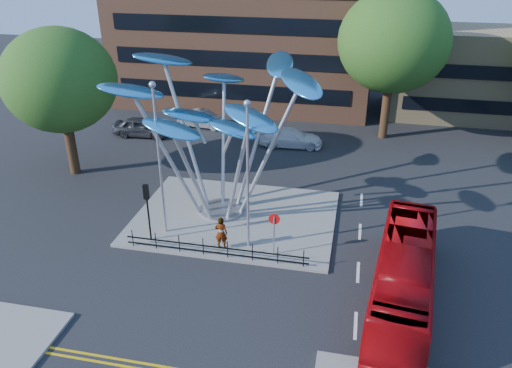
% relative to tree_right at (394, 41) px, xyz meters
% --- Properties ---
extents(ground, '(120.00, 120.00, 0.00)m').
position_rel_tree_right_xyz_m(ground, '(-8.00, -22.00, -8.04)').
color(ground, black).
rests_on(ground, ground).
extents(traffic_island, '(12.00, 9.00, 0.15)m').
position_rel_tree_right_xyz_m(traffic_island, '(-9.00, -16.00, -7.96)').
color(traffic_island, slate).
rests_on(traffic_island, ground).
extents(low_building_near, '(15.00, 8.00, 8.00)m').
position_rel_tree_right_xyz_m(low_building_near, '(8.00, 8.00, -4.04)').
color(low_building_near, tan).
rests_on(low_building_near, ground).
extents(tree_right, '(8.80, 8.80, 12.11)m').
position_rel_tree_right_xyz_m(tree_right, '(0.00, 0.00, 0.00)').
color(tree_right, black).
rests_on(tree_right, ground).
extents(tree_left, '(7.60, 7.60, 10.32)m').
position_rel_tree_right_xyz_m(tree_left, '(-22.00, -12.00, -1.24)').
color(tree_left, black).
rests_on(tree_left, ground).
extents(leaf_sculpture, '(12.72, 9.54, 9.51)m').
position_rel_tree_right_xyz_m(leaf_sculpture, '(-10.07, -15.32, -1.16)').
color(leaf_sculpture, '#9EA0A5').
rests_on(leaf_sculpture, traffic_island).
extents(street_lamp_left, '(0.36, 0.36, 8.80)m').
position_rel_tree_right_xyz_m(street_lamp_left, '(-12.50, -18.50, -2.68)').
color(street_lamp_left, '#9EA0A5').
rests_on(street_lamp_left, traffic_island).
extents(street_lamp_right, '(0.36, 0.36, 8.30)m').
position_rel_tree_right_xyz_m(street_lamp_right, '(-7.50, -19.00, -2.94)').
color(street_lamp_right, '#9EA0A5').
rests_on(street_lamp_right, traffic_island).
extents(traffic_light_island, '(0.28, 0.18, 3.42)m').
position_rel_tree_right_xyz_m(traffic_light_island, '(-13.00, -19.50, -5.42)').
color(traffic_light_island, black).
rests_on(traffic_light_island, traffic_island).
extents(no_entry_sign_island, '(0.60, 0.10, 2.45)m').
position_rel_tree_right_xyz_m(no_entry_sign_island, '(-6.00, -19.48, -6.22)').
color(no_entry_sign_island, '#9EA0A5').
rests_on(no_entry_sign_island, traffic_island).
extents(pedestrian_railing_front, '(10.00, 0.06, 1.00)m').
position_rel_tree_right_xyz_m(pedestrian_railing_front, '(-9.00, -20.30, -7.48)').
color(pedestrian_railing_front, black).
rests_on(pedestrian_railing_front, traffic_island).
extents(red_bus, '(3.73, 10.71, 2.92)m').
position_rel_tree_right_xyz_m(red_bus, '(0.50, -21.76, -6.58)').
color(red_bus, '#92060B').
rests_on(red_bus, ground).
extents(pedestrian, '(0.70, 0.47, 1.90)m').
position_rel_tree_right_xyz_m(pedestrian, '(-8.88, -19.50, -6.94)').
color(pedestrian, gray).
rests_on(pedestrian, traffic_island).
extents(parked_car_left, '(4.91, 2.20, 1.64)m').
position_rel_tree_right_xyz_m(parked_car_left, '(-20.27, -4.00, -7.22)').
color(parked_car_left, '#383A3F').
rests_on(parked_car_left, ground).
extents(parked_car_mid, '(4.70, 2.16, 1.49)m').
position_rel_tree_right_xyz_m(parked_car_mid, '(-15.77, -0.74, -7.29)').
color(parked_car_mid, '#AFB3B7').
rests_on(parked_car_mid, ground).
extents(parked_car_right, '(5.26, 2.50, 1.48)m').
position_rel_tree_right_xyz_m(parked_car_right, '(-7.42, -3.64, -7.30)').
color(parked_car_right, silver).
rests_on(parked_car_right, ground).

